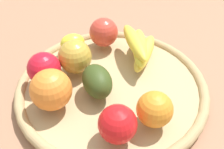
% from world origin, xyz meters
% --- Properties ---
extents(ground_plane, '(2.40, 2.40, 0.00)m').
position_xyz_m(ground_plane, '(0.00, 0.00, 0.00)').
color(ground_plane, '#9A6A4F').
rests_on(ground_plane, ground).
extents(basket, '(0.43, 0.43, 0.03)m').
position_xyz_m(basket, '(0.00, 0.00, 0.02)').
color(basket, tan).
rests_on(basket, ground_plane).
extents(apple_3, '(0.09, 0.09, 0.07)m').
position_xyz_m(apple_3, '(0.02, 0.14, 0.07)').
color(apple_3, red).
rests_on(apple_3, basket).
extents(banana_bunch, '(0.16, 0.10, 0.06)m').
position_xyz_m(banana_bunch, '(0.07, -0.08, 0.06)').
color(banana_bunch, yellow).
rests_on(banana_bunch, basket).
extents(lemon_0, '(0.05, 0.07, 0.05)m').
position_xyz_m(lemon_0, '(0.13, 0.08, 0.05)').
color(lemon_0, yellow).
rests_on(lemon_0, basket).
extents(apple_0, '(0.10, 0.10, 0.07)m').
position_xyz_m(apple_0, '(-0.15, 0.01, 0.07)').
color(apple_0, red).
rests_on(apple_0, basket).
extents(apple_1, '(0.10, 0.10, 0.08)m').
position_xyz_m(apple_1, '(0.05, 0.08, 0.07)').
color(apple_1, gold).
rests_on(apple_1, basket).
extents(avocado, '(0.10, 0.08, 0.06)m').
position_xyz_m(avocado, '(-0.03, 0.04, 0.06)').
color(avocado, '#334219').
rests_on(avocado, basket).
extents(apple_2, '(0.08, 0.08, 0.07)m').
position_xyz_m(apple_2, '(0.15, -0.00, 0.07)').
color(apple_2, '#CC3D2F').
rests_on(apple_2, basket).
extents(orange_1, '(0.10, 0.10, 0.08)m').
position_xyz_m(orange_1, '(-0.05, 0.13, 0.07)').
color(orange_1, orange).
rests_on(orange_1, basket).
extents(orange_0, '(0.09, 0.09, 0.07)m').
position_xyz_m(orange_0, '(-0.12, -0.06, 0.07)').
color(orange_0, orange).
rests_on(orange_0, basket).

